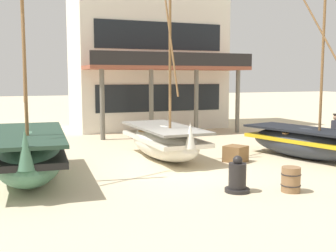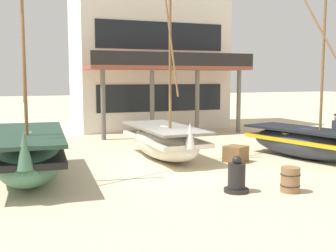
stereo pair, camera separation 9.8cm
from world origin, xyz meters
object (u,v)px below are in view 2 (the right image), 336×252
object	(u,v)px
fishing_boat_far_right	(306,142)
cargo_crate	(236,154)
fisherman_by_hull	(336,135)
wooden_barrel	(290,180)
fishing_boat_centre_large	(29,153)
capstan_winch	(237,178)
harbor_building_main	(148,40)
fishing_boat_near_left	(164,141)

from	to	relation	value
fishing_boat_far_right	cargo_crate	size ratio (longest dim) A/B	9.21
fisherman_by_hull	wooden_barrel	bearing A→B (deg)	-142.85
fishing_boat_centre_large	fishing_boat_far_right	size ratio (longest dim) A/B	1.12
capstan_winch	harbor_building_main	world-z (taller)	harbor_building_main
cargo_crate	capstan_winch	bearing A→B (deg)	-119.86
fishing_boat_far_right	capstan_winch	xyz separation A→B (m)	(-5.01, -3.28, -0.25)
harbor_building_main	cargo_crate	bearing A→B (deg)	-92.36
fishing_boat_far_right	harbor_building_main	world-z (taller)	harbor_building_main
capstan_winch	fishing_boat_far_right	bearing A→B (deg)	33.17
capstan_winch	wooden_barrel	xyz separation A→B (m)	(1.38, -0.54, -0.05)
fishing_boat_centre_large	wooden_barrel	xyz separation A→B (m)	(6.66, -4.12, -0.47)
harbor_building_main	fisherman_by_hull	bearing A→B (deg)	-71.54
fishing_boat_near_left	fishing_boat_centre_large	bearing A→B (deg)	-162.35
fishing_boat_far_right	capstan_winch	distance (m)	6.00
fisherman_by_hull	fishing_boat_far_right	bearing A→B (deg)	-175.00
fisherman_by_hull	fishing_boat_near_left	bearing A→B (deg)	165.32
fishing_boat_far_right	capstan_winch	world-z (taller)	fishing_boat_far_right
cargo_crate	harbor_building_main	size ratio (longest dim) A/B	0.07
fishing_boat_near_left	harbor_building_main	distance (m)	11.68
fishing_boat_far_right	fisherman_by_hull	size ratio (longest dim) A/B	3.97
fishing_boat_centre_large	harbor_building_main	size ratio (longest dim) A/B	0.68
fishing_boat_near_left	fisherman_by_hull	distance (m)	7.02
capstan_winch	harbor_building_main	bearing A→B (deg)	80.58
wooden_barrel	fisherman_by_hull	bearing A→B (deg)	37.15
fishing_boat_centre_large	wooden_barrel	size ratio (longest dim) A/B	10.65
fishing_boat_near_left	fishing_boat_far_right	xyz separation A→B (m)	(5.20, -1.92, -0.05)
fishing_boat_near_left	wooden_barrel	size ratio (longest dim) A/B	9.91
capstan_winch	harbor_building_main	xyz separation A→B (m)	(2.57, 15.50, 5.06)
fisherman_by_hull	harbor_building_main	world-z (taller)	harbor_building_main
harbor_building_main	fishing_boat_far_right	bearing A→B (deg)	-78.69
cargo_crate	fishing_boat_centre_large	bearing A→B (deg)	-179.61
fishing_boat_far_right	wooden_barrel	bearing A→B (deg)	-133.58
fisherman_by_hull	capstan_winch	bearing A→B (deg)	-152.65
fisherman_by_hull	cargo_crate	world-z (taller)	fisherman_by_hull
harbor_building_main	capstan_winch	bearing A→B (deg)	-99.42
fisherman_by_hull	cargo_crate	xyz separation A→B (m)	(-4.52, 0.21, -0.53)
fishing_boat_near_left	fishing_boat_far_right	size ratio (longest dim) A/B	1.04
wooden_barrel	cargo_crate	world-z (taller)	wooden_barrel
capstan_winch	cargo_crate	size ratio (longest dim) A/B	1.41
cargo_crate	fisherman_by_hull	bearing A→B (deg)	-2.67
wooden_barrel	harbor_building_main	xyz separation A→B (m)	(1.19, 16.04, 5.12)
fishing_boat_near_left	capstan_winch	size ratio (longest dim) A/B	6.78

